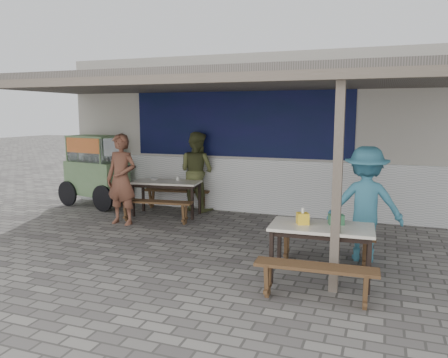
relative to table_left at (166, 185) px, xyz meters
name	(u,v)px	position (x,y,z in m)	size (l,w,h in m)	color
ground	(192,250)	(1.54, -2.07, -0.67)	(60.00, 60.00, 0.00)	slate
back_wall	(254,134)	(1.54, 1.51, 1.05)	(9.00, 1.28, 3.50)	#BDB6A9
warung_roof	(213,84)	(1.55, -1.17, 2.04)	(9.00, 4.21, 2.81)	#5C544F
table_left	(166,185)	(0.00, 0.00, 0.00)	(1.52, 0.84, 0.75)	silver
bench_left_street	(155,206)	(0.08, -0.67, -0.33)	(1.58, 0.47, 0.45)	brown
bench_left_wall	(177,194)	(-0.08, 0.67, -0.33)	(1.58, 0.47, 0.45)	brown
table_right	(321,231)	(3.68, -2.67, 0.00)	(1.36, 0.78, 0.75)	silver
bench_right_street	(315,275)	(3.72, -3.39, -0.33)	(1.44, 0.35, 0.45)	brown
bench_right_wall	(325,241)	(3.65, -1.96, -0.33)	(1.44, 0.35, 0.45)	brown
vendor_cart	(96,168)	(-2.06, 0.32, 0.25)	(2.18, 1.11, 1.69)	#6F9160
patron_street_side	(122,179)	(-0.48, -0.98, 0.24)	(0.66, 0.43, 1.81)	brown
patron_wall_side	(197,171)	(0.42, 0.68, 0.23)	(0.87, 0.68, 1.80)	brown
patron_right_table	(365,204)	(4.18, -1.60, 0.19)	(1.12, 0.64, 1.73)	teal
tissue_box	(303,219)	(3.43, -2.68, 0.15)	(0.15, 0.15, 0.15)	yellow
donation_box	(336,219)	(3.85, -2.54, 0.14)	(0.20, 0.13, 0.13)	#306D44
condiment_jar	(178,179)	(0.18, 0.20, 0.12)	(0.07, 0.07, 0.08)	silver
condiment_bowl	(155,179)	(-0.33, 0.07, 0.10)	(0.19, 0.19, 0.05)	white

